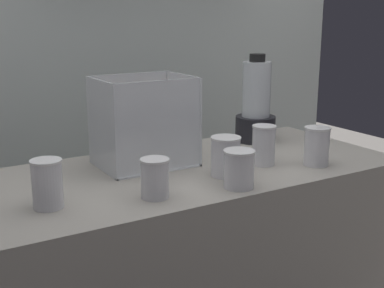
{
  "coord_description": "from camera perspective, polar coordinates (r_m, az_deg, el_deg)",
  "views": [
    {
      "loc": [
        -0.84,
        -1.4,
        1.4
      ],
      "look_at": [
        0.0,
        0.0,
        0.98
      ],
      "focal_mm": 47.87,
      "sensor_mm": 36.0,
      "label": 1
    }
  ],
  "objects": [
    {
      "name": "back_wall_unit",
      "position": [
        2.33,
        -9.77,
        10.94
      ],
      "size": [
        2.6,
        0.24,
        2.5
      ],
      "color": "silver",
      "rests_on": "ground_plane"
    },
    {
      "name": "juice_cup_pomegranate_right",
      "position": [
        1.61,
        3.76,
        -1.65
      ],
      "size": [
        0.1,
        0.1,
        0.13
      ],
      "color": "white",
      "rests_on": "counter"
    },
    {
      "name": "juice_cup_pomegranate_far_right",
      "position": [
        1.74,
        7.98,
        -0.44
      ],
      "size": [
        0.08,
        0.08,
        0.14
      ],
      "color": "white",
      "rests_on": "counter"
    },
    {
      "name": "juice_cup_mango_far_left",
      "position": [
        1.4,
        -15.8,
        -4.53
      ],
      "size": [
        0.08,
        0.08,
        0.13
      ],
      "color": "white",
      "rests_on": "counter"
    },
    {
      "name": "carrot_display_bin",
      "position": [
        1.73,
        -5.27,
        0.69
      ],
      "size": [
        0.31,
        0.24,
        0.3
      ],
      "color": "white",
      "rests_on": "counter"
    },
    {
      "name": "juice_cup_pomegranate_left",
      "position": [
        1.42,
        -4.15,
        -4.01
      ],
      "size": [
        0.08,
        0.08,
        0.11
      ],
      "color": "white",
      "rests_on": "counter"
    },
    {
      "name": "blender_pitcher",
      "position": [
        2.05,
        7.13,
        4.05
      ],
      "size": [
        0.16,
        0.16,
        0.35
      ],
      "color": "black",
      "rests_on": "counter"
    },
    {
      "name": "juice_cup_beet_rightmost",
      "position": [
        1.77,
        13.71,
        -0.47
      ],
      "size": [
        0.09,
        0.09,
        0.13
      ],
      "color": "white",
      "rests_on": "counter"
    },
    {
      "name": "counter",
      "position": [
        1.89,
        0.0,
        -15.76
      ],
      "size": [
        1.4,
        0.64,
        0.9
      ],
      "primitive_type": "cube",
      "color": "#9E998E",
      "rests_on": "ground_plane"
    },
    {
      "name": "juice_cup_beet_middle",
      "position": [
        1.51,
        5.25,
        -2.95
      ],
      "size": [
        0.09,
        0.09,
        0.11
      ],
      "color": "white",
      "rests_on": "counter"
    }
  ]
}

